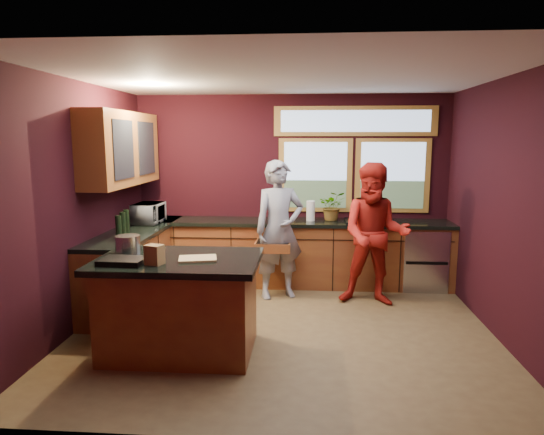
# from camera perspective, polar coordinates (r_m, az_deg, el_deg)

# --- Properties ---
(floor) EXTENTS (4.50, 4.50, 0.00)m
(floor) POSITION_cam_1_polar(r_m,az_deg,el_deg) (5.47, 1.37, -13.01)
(floor) COLOR brown
(floor) RESTS_ON ground
(room_shell) EXTENTS (4.52, 4.02, 2.71)m
(room_shell) POSITION_cam_1_polar(r_m,az_deg,el_deg) (5.46, -4.69, 6.34)
(room_shell) COLOR black
(room_shell) RESTS_ON ground
(back_counter) EXTENTS (4.50, 0.64, 0.93)m
(back_counter) POSITION_cam_1_polar(r_m,az_deg,el_deg) (6.95, 3.77, -4.16)
(back_counter) COLOR #612717
(back_counter) RESTS_ON floor
(left_counter) EXTENTS (0.64, 2.30, 0.93)m
(left_counter) POSITION_cam_1_polar(r_m,az_deg,el_deg) (6.51, -15.68, -5.39)
(left_counter) COLOR #612717
(left_counter) RESTS_ON floor
(island) EXTENTS (1.55, 1.05, 0.95)m
(island) POSITION_cam_1_polar(r_m,az_deg,el_deg) (4.87, -10.79, -10.03)
(island) COLOR #612717
(island) RESTS_ON floor
(person_grey) EXTENTS (0.77, 0.65, 1.81)m
(person_grey) POSITION_cam_1_polar(r_m,az_deg,el_deg) (6.30, 0.85, -1.46)
(person_grey) COLOR slate
(person_grey) RESTS_ON floor
(person_red) EXTENTS (0.96, 0.79, 1.79)m
(person_red) POSITION_cam_1_polar(r_m,az_deg,el_deg) (6.16, 12.02, -1.98)
(person_red) COLOR #9F1912
(person_red) RESTS_ON floor
(microwave) EXTENTS (0.35, 0.51, 0.28)m
(microwave) POSITION_cam_1_polar(r_m,az_deg,el_deg) (6.82, -14.31, 0.49)
(microwave) COLOR #999999
(microwave) RESTS_ON left_counter
(potted_plant) EXTENTS (0.37, 0.32, 0.41)m
(potted_plant) POSITION_cam_1_polar(r_m,az_deg,el_deg) (6.88, 7.13, 1.36)
(potted_plant) COLOR #999999
(potted_plant) RESTS_ON back_counter
(paper_towel) EXTENTS (0.12, 0.12, 0.28)m
(paper_towel) POSITION_cam_1_polar(r_m,az_deg,el_deg) (6.83, 4.56, 0.78)
(paper_towel) COLOR silver
(paper_towel) RESTS_ON back_counter
(cutting_board) EXTENTS (0.40, 0.32, 0.02)m
(cutting_board) POSITION_cam_1_polar(r_m,az_deg,el_deg) (4.64, -8.74, -4.80)
(cutting_board) COLOR tan
(cutting_board) RESTS_ON island
(stock_pot) EXTENTS (0.24, 0.24, 0.18)m
(stock_pot) POSITION_cam_1_polar(r_m,az_deg,el_deg) (5.03, -16.61, -3.06)
(stock_pot) COLOR #B6B6BB
(stock_pot) RESTS_ON island
(paper_bag) EXTENTS (0.18, 0.16, 0.18)m
(paper_bag) POSITION_cam_1_polar(r_m,az_deg,el_deg) (4.53, -13.66, -4.27)
(paper_bag) COLOR brown
(paper_bag) RESTS_ON island
(black_tray) EXTENTS (0.41, 0.30, 0.05)m
(black_tray) POSITION_cam_1_polar(r_m,az_deg,el_deg) (4.64, -17.17, -4.91)
(black_tray) COLOR black
(black_tray) RESTS_ON island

